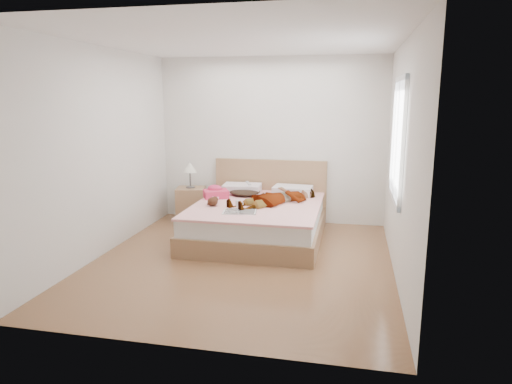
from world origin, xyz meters
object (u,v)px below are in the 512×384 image
at_px(plush_toy, 213,201).
at_px(woman, 276,195).
at_px(phone, 248,183).
at_px(towel, 216,193).
at_px(bed, 259,218).
at_px(magazine, 240,212).
at_px(coffee_mug, 239,203).
at_px(nightstand, 191,201).

bearing_deg(plush_toy, woman, 24.66).
bearing_deg(phone, towel, 162.48).
height_order(woman, bed, bed).
bearing_deg(towel, woman, -8.00).
height_order(woman, magazine, woman).
xyz_separation_m(bed, coffee_mug, (-0.22, -0.30, 0.28)).
distance_m(phone, magazine, 1.08).
height_order(bed, nightstand, bed).
relative_size(woman, plush_toy, 6.67).
xyz_separation_m(towel, coffee_mug, (0.47, -0.49, -0.03)).
bearing_deg(woman, magazine, -78.45).
height_order(towel, coffee_mug, towel).
relative_size(coffee_mug, nightstand, 0.12).
bearing_deg(nightstand, woman, -21.84).
bearing_deg(nightstand, bed, -27.65).
bearing_deg(towel, nightstand, 140.33).
height_order(bed, magazine, bed).
height_order(magazine, plush_toy, plush_toy).
height_order(phone, magazine, phone).
distance_m(phone, plush_toy, 0.85).
distance_m(woman, towel, 0.95).
xyz_separation_m(plush_toy, nightstand, (-0.69, 0.98, -0.26)).
xyz_separation_m(bed, plush_toy, (-0.58, -0.32, 0.30)).
relative_size(bed, magazine, 4.42).
bearing_deg(woman, phone, -177.67).
bearing_deg(coffee_mug, plush_toy, -176.70).
distance_m(coffee_mug, plush_toy, 0.36).
height_order(phone, towel, phone).
height_order(towel, nightstand, nightstand).
height_order(bed, coffee_mug, bed).
relative_size(bed, plush_toy, 9.41).
bearing_deg(plush_toy, nightstand, 124.98).
relative_size(bed, coffee_mug, 18.48).
bearing_deg(towel, bed, -15.29).
relative_size(woman, towel, 3.33).
bearing_deg(coffee_mug, magazine, -73.65).
xyz_separation_m(towel, nightstand, (-0.57, 0.47, -0.27)).
relative_size(phone, nightstand, 0.10).
relative_size(woman, magazine, 3.13).
bearing_deg(bed, plush_toy, -151.09).
bearing_deg(nightstand, coffee_mug, -42.60).
bearing_deg(bed, coffee_mug, -126.34).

